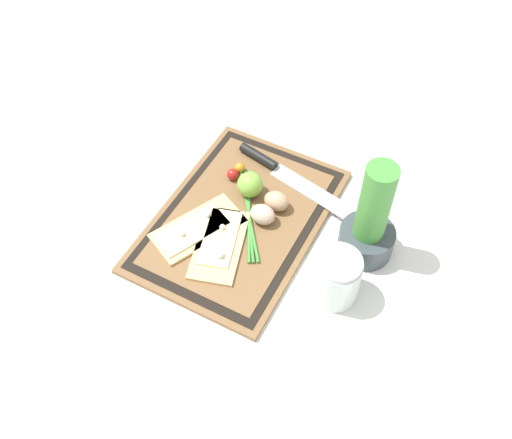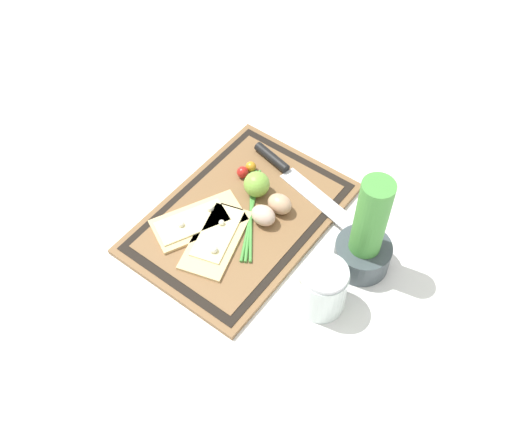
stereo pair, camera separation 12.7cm
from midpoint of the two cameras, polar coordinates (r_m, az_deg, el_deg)
The scene contains 13 objects.
ground_plane at distance 1.31m, azimuth -4.38°, elevation -0.37°, with size 6.00×6.00×0.00m, color white.
cutting_board at distance 1.30m, azimuth -4.40°, elevation -0.18°, with size 0.48×0.33×0.02m.
pizza_slice_near at distance 1.28m, azimuth -8.48°, elevation -1.04°, with size 0.22×0.17×0.02m.
pizza_slice_far at distance 1.25m, azimuth -6.44°, elevation -2.42°, with size 0.21×0.15×0.02m.
knife at distance 1.38m, azimuth -0.65°, elevation 4.75°, with size 0.10×0.31×0.02m.
egg_brown at distance 1.29m, azimuth -0.85°, elevation 1.59°, with size 0.04×0.06×0.04m, color tan.
egg_pink at distance 1.27m, azimuth -2.21°, elevation 0.30°, with size 0.04×0.06×0.04m, color beige.
lime at distance 1.32m, azimuth -3.32°, elevation 3.18°, with size 0.06×0.06×0.06m, color #7FB742.
cherry_tomato_red at distance 1.36m, azimuth -4.90°, elevation 4.14°, with size 0.03×0.03×0.03m, color red.
cherry_tomato_yellow at distance 1.38m, azimuth -4.21°, elevation 4.77°, with size 0.02×0.02×0.02m, color orange.
scallion_bunch at distance 1.30m, azimuth -3.46°, elevation 0.31°, with size 0.23×0.16×0.01m.
herb_pot at distance 1.20m, azimuth 7.86°, elevation -0.66°, with size 0.12×0.12×0.25m.
sauce_jar at distance 1.17m, azimuth 4.54°, elevation -5.95°, with size 0.09×0.09×0.11m.
Camera 1 is at (0.69, 0.41, 1.04)m, focal length 42.00 mm.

